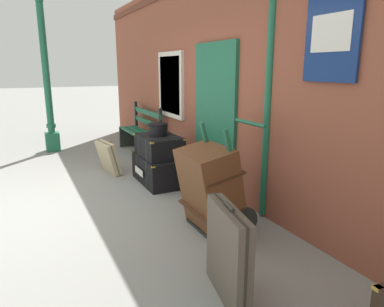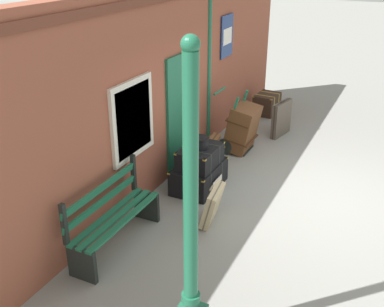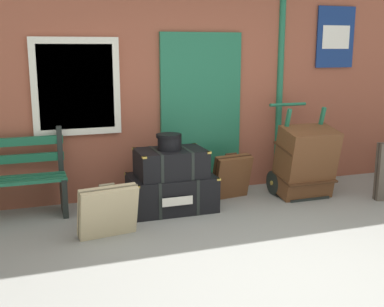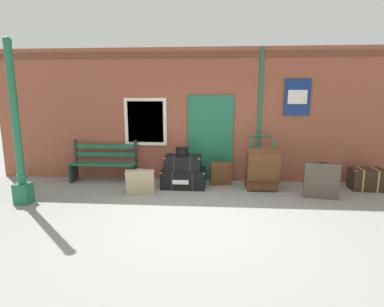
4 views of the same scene
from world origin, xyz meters
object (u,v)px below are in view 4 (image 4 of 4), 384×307
at_px(round_hatbox, 182,151).
at_px(suitcase_beige, 140,182).
at_px(steamer_trunk_middle, 183,163).
at_px(lamp_post, 18,143).
at_px(porters_trolley, 261,176).
at_px(steamer_trunk_base, 184,178).
at_px(suitcase_olive, 221,174).
at_px(corner_trunk, 366,179).
at_px(platform_bench, 104,163).
at_px(large_brown_trunk, 262,169).
at_px(suitcase_brown, 321,181).

bearing_deg(round_hatbox, suitcase_beige, -144.65).
bearing_deg(suitcase_beige, steamer_trunk_middle, 34.96).
distance_m(lamp_post, porters_trolley, 5.07).
xyz_separation_m(steamer_trunk_base, porters_trolley, (1.76, 0.07, 0.06)).
height_order(porters_trolley, suitcase_olive, porters_trolley).
bearing_deg(corner_trunk, platform_bench, 177.88).
relative_size(large_brown_trunk, suitcase_brown, 1.22).
bearing_deg(porters_trolley, platform_bench, 175.88).
bearing_deg(steamer_trunk_base, porters_trolley, 2.14).
xyz_separation_m(round_hatbox, corner_trunk, (4.14, 0.14, -0.61)).
bearing_deg(round_hatbox, suitcase_olive, 12.54).
xyz_separation_m(platform_bench, suitcase_brown, (4.88, -0.92, -0.07)).
xyz_separation_m(steamer_trunk_base, steamer_trunk_middle, (-0.01, -0.02, 0.37)).
bearing_deg(suitcase_olive, steamer_trunk_base, -168.73).
height_order(round_hatbox, large_brown_trunk, large_brown_trunk).
bearing_deg(suitcase_beige, platform_bench, 139.61).
bearing_deg(corner_trunk, suitcase_olive, 178.94).
xyz_separation_m(round_hatbox, suitcase_beige, (-0.84, -0.59, -0.57)).
relative_size(steamer_trunk_middle, suitcase_beige, 1.29).
height_order(platform_bench, suitcase_brown, platform_bench).
relative_size(lamp_post, platform_bench, 1.95).
bearing_deg(suitcase_olive, corner_trunk, -1.06).
bearing_deg(round_hatbox, lamp_post, -156.71).
relative_size(suitcase_brown, corner_trunk, 1.07).
bearing_deg(lamp_post, suitcase_olive, 20.96).
relative_size(steamer_trunk_base, suitcase_olive, 1.72).
xyz_separation_m(porters_trolley, suitcase_olive, (-0.91, 0.10, 0.02)).
relative_size(steamer_trunk_middle, round_hatbox, 2.72).
bearing_deg(platform_bench, steamer_trunk_base, -9.58).
xyz_separation_m(lamp_post, suitcase_beige, (2.16, 0.70, -0.92)).
height_order(platform_bench, round_hatbox, platform_bench).
bearing_deg(large_brown_trunk, platform_bench, 173.18).
distance_m(platform_bench, steamer_trunk_middle, 2.02).
relative_size(porters_trolley, large_brown_trunk, 1.24).
relative_size(suitcase_beige, corner_trunk, 0.86).
xyz_separation_m(suitcase_brown, corner_trunk, (1.23, 0.69, -0.13)).
xyz_separation_m(platform_bench, porters_trolley, (3.76, -0.27, -0.18)).
bearing_deg(platform_bench, large_brown_trunk, -6.82).
distance_m(lamp_post, suitcase_beige, 2.45).
bearing_deg(suitcase_beige, steamer_trunk_base, 35.60).
relative_size(suitcase_beige, suitcase_olive, 1.06).
height_order(suitcase_brown, corner_trunk, suitcase_brown).
bearing_deg(large_brown_trunk, steamer_trunk_middle, 177.10).
relative_size(steamer_trunk_base, round_hatbox, 3.41).
relative_size(platform_bench, suitcase_brown, 2.06).
bearing_deg(porters_trolley, corner_trunk, 1.08).
height_order(steamer_trunk_base, large_brown_trunk, large_brown_trunk).
distance_m(lamp_post, suitcase_olive, 4.26).
distance_m(steamer_trunk_middle, corner_trunk, 4.14).
bearing_deg(porters_trolley, suitcase_brown, -29.98).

